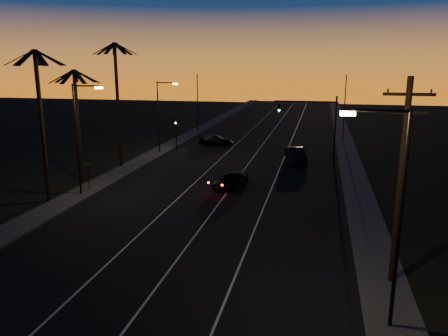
% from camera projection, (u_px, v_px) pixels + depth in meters
% --- Properties ---
extents(road, '(20.00, 170.00, 0.01)m').
position_uv_depth(road, '(236.00, 173.00, 42.88)').
color(road, black).
rests_on(road, ground).
extents(sidewalk_left, '(2.40, 170.00, 0.16)m').
position_uv_depth(sidewalk_left, '(130.00, 167.00, 45.22)').
color(sidewalk_left, '#323230').
rests_on(sidewalk_left, ground).
extents(sidewalk_right, '(2.40, 170.00, 0.16)m').
position_uv_depth(sidewalk_right, '(355.00, 179.00, 40.51)').
color(sidewalk_right, '#323230').
rests_on(sidewalk_right, ground).
extents(lane_stripe_left, '(0.12, 160.00, 0.01)m').
position_uv_depth(lane_stripe_left, '(207.00, 172.00, 43.51)').
color(lane_stripe_left, silver).
rests_on(lane_stripe_left, road).
extents(lane_stripe_mid, '(0.12, 160.00, 0.01)m').
position_uv_depth(lane_stripe_mid, '(241.00, 173.00, 42.77)').
color(lane_stripe_mid, silver).
rests_on(lane_stripe_mid, road).
extents(lane_stripe_right, '(0.12, 160.00, 0.01)m').
position_uv_depth(lane_stripe_right, '(277.00, 175.00, 42.04)').
color(lane_stripe_right, silver).
rests_on(lane_stripe_right, road).
extents(palm_near, '(4.25, 4.16, 11.53)m').
position_uv_depth(palm_near, '(40.00, 111.00, 32.49)').
color(palm_near, black).
rests_on(palm_near, ground).
extents(palm_mid, '(4.25, 4.16, 10.03)m').
position_uv_depth(palm_mid, '(77.00, 113.00, 38.50)').
color(palm_mid, black).
rests_on(palm_mid, ground).
extents(palm_far, '(4.25, 4.16, 12.53)m').
position_uv_depth(palm_far, '(117.00, 93.00, 43.67)').
color(palm_far, black).
rests_on(palm_far, ground).
extents(streetlight_left_near, '(2.55, 0.26, 9.00)m').
position_uv_depth(streetlight_left_near, '(80.00, 131.00, 34.40)').
color(streetlight_left_near, black).
rests_on(streetlight_left_near, ground).
extents(streetlight_left_far, '(2.55, 0.26, 8.50)m').
position_uv_depth(streetlight_left_far, '(161.00, 111.00, 51.54)').
color(streetlight_left_far, black).
rests_on(streetlight_left_far, ground).
extents(streetlight_right_near, '(2.55, 0.26, 9.00)m').
position_uv_depth(streetlight_right_near, '(393.00, 204.00, 16.61)').
color(streetlight_right_near, black).
rests_on(streetlight_right_near, ground).
extents(street_sign, '(0.70, 0.06, 2.60)m').
position_uv_depth(street_sign, '(88.00, 173.00, 36.23)').
color(street_sign, black).
rests_on(street_sign, ground).
extents(utility_pole, '(2.20, 0.28, 10.00)m').
position_uv_depth(utility_pole, '(401.00, 179.00, 20.22)').
color(utility_pole, black).
rests_on(utility_pole, ground).
extents(signal_mast, '(7.10, 0.41, 7.00)m').
position_uv_depth(signal_mast, '(314.00, 115.00, 49.75)').
color(signal_mast, black).
rests_on(signal_mast, ground).
extents(signal_post, '(0.28, 0.37, 4.20)m').
position_uv_depth(signal_post, '(176.00, 127.00, 53.68)').
color(signal_post, black).
rests_on(signal_post, ground).
extents(far_pole_left, '(0.14, 0.14, 9.00)m').
position_uv_depth(far_pole_left, '(198.00, 103.00, 67.88)').
color(far_pole_left, black).
rests_on(far_pole_left, ground).
extents(far_pole_right, '(0.14, 0.14, 9.00)m').
position_uv_depth(far_pole_right, '(344.00, 108.00, 60.40)').
color(far_pole_right, black).
rests_on(far_pole_right, ground).
extents(lead_car, '(3.05, 4.71, 1.36)m').
position_uv_depth(lead_car, '(231.00, 180.00, 37.74)').
color(lead_car, black).
rests_on(lead_car, road).
extents(right_car, '(2.85, 5.21, 1.63)m').
position_uv_depth(right_car, '(296.00, 155.00, 47.21)').
color(right_car, black).
rests_on(right_car, road).
extents(cross_car, '(4.59, 2.13, 1.30)m').
position_uv_depth(cross_car, '(216.00, 140.00, 57.67)').
color(cross_car, black).
rests_on(cross_car, road).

